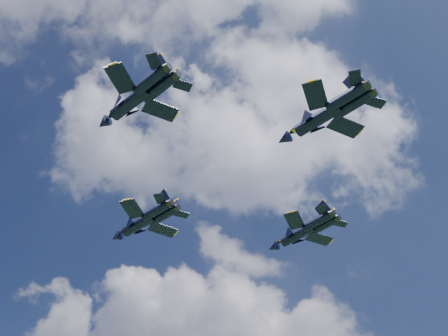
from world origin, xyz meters
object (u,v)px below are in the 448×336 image
Objects in this scene: jet_right at (296,235)px; jet_slot at (315,121)px; jet_left at (128,104)px; jet_lead at (137,225)px.

jet_slot is (2.99, -23.21, 1.82)m from jet_right.
jet_right is at bearing 0.29° from jet_left.
jet_right is at bearing -44.60° from jet_lead.
jet_slot is at bearing -88.56° from jet_lead.
jet_right is (21.31, 29.85, -0.25)m from jet_left.
jet_lead is 0.94× the size of jet_slot.
jet_slot is at bearing -134.98° from jet_right.
jet_slot reaches higher than jet_lead.
jet_left is at bearing -136.73° from jet_lead.
jet_right is (25.39, 5.18, -0.09)m from jet_lead.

